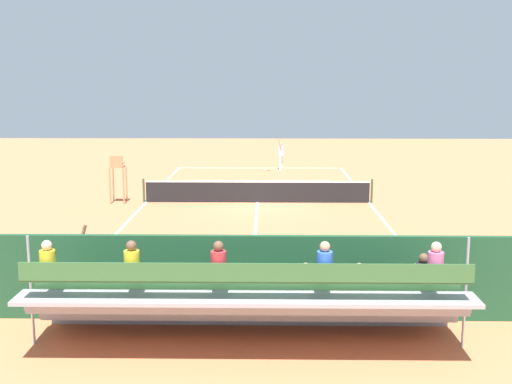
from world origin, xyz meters
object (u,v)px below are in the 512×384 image
Objects in this scene: line_judge at (82,262)px; tennis_player at (281,153)px; umpire_chair at (118,174)px; tennis_ball_far at (264,174)px; equipment_bag at (312,303)px; tennis_net at (257,191)px; bleacher_stand at (254,299)px; courtside_bench at (388,286)px; tennis_ball_near at (305,172)px; tennis_racket at (266,170)px.

tennis_player is at bearing -103.31° from line_judge.
umpire_chair reaches higher than tennis_player.
tennis_ball_far is at bearing -102.01° from line_judge.
line_judge reaches higher than tennis_ball_far.
umpire_chair is 15.34m from equipment_bag.
tennis_net is 13.54m from line_judge.
bleacher_stand reaches higher than tennis_player.
tennis_player reaches higher than courtside_bench.
tennis_ball_far is at bearing -127.65° from umpire_chair.
umpire_chair reaches higher than tennis_ball_near.
bleacher_stand is at bearing 112.66° from umpire_chair.
bleacher_stand is at bearing 90.53° from tennis_net.
tennis_net is 156.06× the size of tennis_ball_near.
tennis_racket is (2.96, -23.44, -0.54)m from courtside_bench.
bleacher_stand reaches higher than line_judge.
umpire_chair is 12.34m from tennis_racket.
tennis_player is (-1.13, -25.69, 0.04)m from bleacher_stand.
tennis_player is at bearing -38.11° from tennis_ball_near.
tennis_player reaches higher than tennis_racket.
umpire_chair is (6.34, -15.19, 0.33)m from bleacher_stand.
tennis_ball_near is at bearing 141.89° from tennis_player.
tennis_net is 5.35× the size of line_judge.
line_judge is (-2.00, 12.67, -0.30)m from umpire_chair.
tennis_ball_near is (-2.52, -24.60, -0.95)m from bleacher_stand.
tennis_racket is at bearing -22.69° from tennis_ball_near.
tennis_ball_far is (-0.14, -23.60, -0.95)m from bleacher_stand.
tennis_player is (2.06, -23.58, 0.46)m from courtside_bench.
courtside_bench is 23.64m from tennis_racket.
umpire_chair is 2.38× the size of equipment_bag.
tennis_player is 2.52m from tennis_ball_far.
tennis_racket is 0.30× the size of line_judge.
equipment_bag is 23.72m from tennis_player.
equipment_bag is at bearing 4.02° from courtside_bench.
courtside_bench reaches higher than tennis_racket.
tennis_ball_near is at bearing -106.12° from tennis_net.
tennis_net is at bearing -83.56° from equipment_bag.
tennis_net is 13.49m from equipment_bag.
tennis_ball_near is at bearing 157.31° from tennis_racket.
courtside_bench reaches higher than tennis_ball_near.
courtside_bench is 22.51m from tennis_ball_near.
tennis_ball_far is (1.00, 2.09, -0.98)m from tennis_player.
bleacher_stand is 4.23× the size of umpire_chair.
courtside_bench is 27.27× the size of tennis_ball_far.
tennis_player is at bearing -97.06° from tennis_net.
tennis_net is at bearing 73.88° from tennis_ball_near.
courtside_bench is at bearing 104.13° from tennis_net.
equipment_bag is (-7.71, 13.21, -1.13)m from umpire_chair.
umpire_chair is 3.72× the size of tennis_racket.
tennis_player is at bearing -89.43° from equipment_bag.
tennis_net is 15.39m from bleacher_stand.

